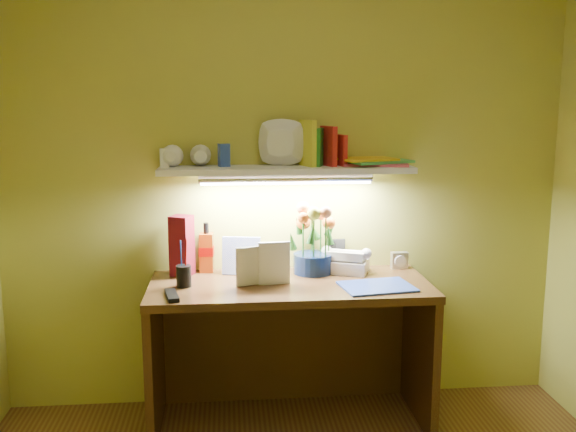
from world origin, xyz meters
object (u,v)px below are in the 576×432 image
(telephone, at_px, (346,260))
(desk_clock, at_px, (399,260))
(desk, at_px, (290,354))
(flower_bouquet, at_px, (313,240))
(whisky_bottle, at_px, (207,247))

(telephone, relative_size, desk_clock, 2.52)
(telephone, xyz_separation_m, desk_clock, (0.30, 0.05, -0.02))
(desk, relative_size, flower_bouquet, 3.88)
(flower_bouquet, height_order, desk_clock, flower_bouquet)
(telephone, bearing_deg, desk_clock, 30.99)
(flower_bouquet, relative_size, desk_clock, 4.05)
(flower_bouquet, bearing_deg, whisky_bottle, 172.06)
(whisky_bottle, bearing_deg, desk, -31.26)
(flower_bouquet, height_order, whisky_bottle, flower_bouquet)
(desk, height_order, whisky_bottle, whisky_bottle)
(telephone, bearing_deg, whisky_bottle, -164.16)
(desk, distance_m, desk_clock, 0.78)
(whisky_bottle, bearing_deg, flower_bouquet, -7.94)
(telephone, bearing_deg, flower_bouquet, -157.92)
(desk, bearing_deg, flower_bouquet, 51.90)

